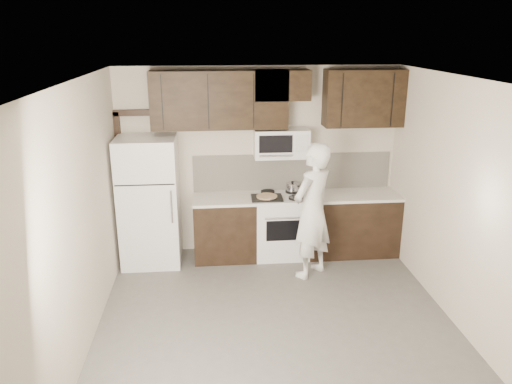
{
  "coord_description": "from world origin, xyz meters",
  "views": [
    {
      "loc": [
        -0.68,
        -4.74,
        3.15
      ],
      "look_at": [
        -0.16,
        0.9,
        1.32
      ],
      "focal_mm": 35.0,
      "sensor_mm": 36.0,
      "label": 1
    }
  ],
  "objects": [
    {
      "name": "floor",
      "position": [
        0.0,
        0.0,
        0.0
      ],
      "size": [
        4.5,
        4.5,
        0.0
      ],
      "primitive_type": "plane",
      "color": "#565350",
      "rests_on": "ground"
    },
    {
      "name": "backsplash",
      "position": [
        0.5,
        2.24,
        1.18
      ],
      "size": [
        2.9,
        0.02,
        0.54
      ],
      "primitive_type": "cube",
      "color": "beige",
      "rests_on": "counter_run"
    },
    {
      "name": "microwave",
      "position": [
        0.3,
        2.06,
        1.65
      ],
      "size": [
        0.76,
        0.42,
        0.4
      ],
      "color": "white",
      "rests_on": "upper_cabinets"
    },
    {
      "name": "person",
      "position": [
        0.61,
        1.28,
        0.91
      ],
      "size": [
        0.79,
        0.77,
        1.82
      ],
      "primitive_type": "imported",
      "rotation": [
        0.0,
        0.0,
        3.87
      ],
      "color": "silver",
      "rests_on": "floor"
    },
    {
      "name": "back_wall",
      "position": [
        0.0,
        2.25,
        1.35
      ],
      "size": [
        4.0,
        0.0,
        4.0
      ],
      "primitive_type": "plane",
      "rotation": [
        1.57,
        0.0,
        0.0
      ],
      "color": "#BFB4A2",
      "rests_on": "ground"
    },
    {
      "name": "door_trim",
      "position": [
        -1.92,
        2.21,
        1.25
      ],
      "size": [
        0.5,
        0.08,
        2.12
      ],
      "color": "black",
      "rests_on": "floor"
    },
    {
      "name": "stove",
      "position": [
        0.3,
        1.94,
        0.46
      ],
      "size": [
        0.76,
        0.66,
        0.94
      ],
      "color": "white",
      "rests_on": "floor"
    },
    {
      "name": "counter_run",
      "position": [
        0.6,
        1.94,
        0.46
      ],
      "size": [
        2.95,
        0.64,
        0.91
      ],
      "color": "black",
      "rests_on": "floor"
    },
    {
      "name": "upper_cabinets",
      "position": [
        0.21,
        2.08,
        2.28
      ],
      "size": [
        3.48,
        0.35,
        0.78
      ],
      "color": "black",
      "rests_on": "back_wall"
    },
    {
      "name": "baking_tray",
      "position": [
        0.08,
        1.84,
        0.92
      ],
      "size": [
        0.44,
        0.34,
        0.02
      ],
      "primitive_type": "cube",
      "rotation": [
        0.0,
        0.0,
        -0.02
      ],
      "color": "black",
      "rests_on": "counter_run"
    },
    {
      "name": "pizza",
      "position": [
        0.08,
        1.84,
        0.94
      ],
      "size": [
        0.3,
        0.3,
        0.02
      ],
      "primitive_type": "cylinder",
      "rotation": [
        0.0,
        0.0,
        -0.02
      ],
      "color": "tan",
      "rests_on": "baking_tray"
    },
    {
      "name": "refrigerator",
      "position": [
        -1.55,
        1.89,
        0.9
      ],
      "size": [
        0.8,
        0.76,
        1.8
      ],
      "color": "white",
      "rests_on": "floor"
    },
    {
      "name": "ceiling",
      "position": [
        0.0,
        0.0,
        2.7
      ],
      "size": [
        4.5,
        4.5,
        0.0
      ],
      "primitive_type": "plane",
      "rotation": [
        3.14,
        0.0,
        0.0
      ],
      "color": "white",
      "rests_on": "back_wall"
    },
    {
      "name": "saucepan",
      "position": [
        0.48,
        2.09,
        0.98
      ],
      "size": [
        0.3,
        0.18,
        0.17
      ],
      "color": "silver",
      "rests_on": "stove"
    }
  ]
}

